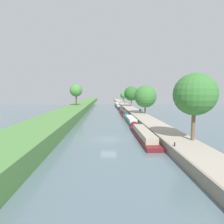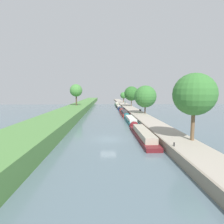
# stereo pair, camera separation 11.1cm
# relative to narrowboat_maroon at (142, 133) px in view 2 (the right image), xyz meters

# --- Properties ---
(ground_plane) EXTENTS (160.00, 160.00, 0.00)m
(ground_plane) POSITION_rel_narrowboat_maroon_xyz_m (-5.56, -1.27, -0.59)
(ground_plane) COLOR slate
(left_grassy_bank) EXTENTS (7.86, 260.00, 2.25)m
(left_grassy_bank) POSITION_rel_narrowboat_maroon_xyz_m (-16.72, -1.27, 0.54)
(left_grassy_bank) COLOR #518442
(left_grassy_bank) RESTS_ON ground_plane
(right_towpath) EXTENTS (4.35, 260.00, 1.13)m
(right_towpath) POSITION_rel_narrowboat_maroon_xyz_m (3.85, -1.27, -0.02)
(right_towpath) COLOR #A89E8E
(right_towpath) RESTS_ON ground_plane
(stone_quay) EXTENTS (0.25, 260.00, 1.18)m
(stone_quay) POSITION_rel_narrowboat_maroon_xyz_m (1.55, -1.27, 0.00)
(stone_quay) COLOR gray
(stone_quay) RESTS_ON ground_plane
(narrowboat_maroon) EXTENTS (2.09, 16.02, 2.17)m
(narrowboat_maroon) POSITION_rel_narrowboat_maroon_xyz_m (0.00, 0.00, 0.00)
(narrowboat_maroon) COLOR maroon
(narrowboat_maroon) RESTS_ON ground_plane
(narrowboat_teal) EXTENTS (2.02, 14.01, 1.92)m
(narrowboat_teal) POSITION_rel_narrowboat_maroon_xyz_m (0.23, 15.99, -0.07)
(narrowboat_teal) COLOR #195B60
(narrowboat_teal) RESTS_ON ground_plane
(narrowboat_red) EXTENTS (1.86, 14.99, 1.88)m
(narrowboat_red) POSITION_rel_narrowboat_maroon_xyz_m (0.06, 30.11, -0.02)
(narrowboat_red) COLOR maroon
(narrowboat_red) RESTS_ON ground_plane
(narrowboat_blue) EXTENTS (1.81, 10.76, 1.81)m
(narrowboat_blue) POSITION_rel_narrowboat_maroon_xyz_m (0.24, 43.38, -0.07)
(narrowboat_blue) COLOR #283D93
(narrowboat_blue) RESTS_ON ground_plane
(narrowboat_black) EXTENTS (1.80, 13.98, 1.71)m
(narrowboat_black) POSITION_rel_narrowboat_maroon_xyz_m (0.15, 56.50, -0.12)
(narrowboat_black) COLOR black
(narrowboat_black) RESTS_ON ground_plane
(narrowboat_green) EXTENTS (1.85, 12.58, 2.17)m
(narrowboat_green) POSITION_rel_narrowboat_maroon_xyz_m (0.26, 69.60, 0.10)
(narrowboat_green) COLOR #1E6033
(narrowboat_green) RESTS_ON ground_plane
(tree_rightbank_near) EXTENTS (5.41, 5.41, 8.69)m
(tree_rightbank_near) POSITION_rel_narrowboat_maroon_xyz_m (5.34, -6.45, 6.50)
(tree_rightbank_near) COLOR brown
(tree_rightbank_near) RESTS_ON right_towpath
(tree_rightbank_midnear) EXTENTS (6.37, 6.37, 8.12)m
(tree_rightbank_midnear) POSITION_rel_narrowboat_maroon_xyz_m (5.59, 22.96, 5.48)
(tree_rightbank_midnear) COLOR #4C3828
(tree_rightbank_midnear) RESTS_ON right_towpath
(tree_rightbank_midfar) EXTENTS (6.33, 6.33, 8.67)m
(tree_rightbank_midfar) POSITION_rel_narrowboat_maroon_xyz_m (5.49, 50.34, 6.04)
(tree_rightbank_midfar) COLOR brown
(tree_rightbank_midfar) RESTS_ON right_towpath
(tree_rightbank_far) EXTENTS (3.80, 3.80, 6.10)m
(tree_rightbank_far) POSITION_rel_narrowboat_maroon_xyz_m (4.76, 77.56, 4.71)
(tree_rightbank_far) COLOR brown
(tree_rightbank_far) RESTS_ON right_towpath
(tree_leftbank_downstream) EXTENTS (4.73, 4.73, 8.06)m
(tree_leftbank_downstream) POSITION_rel_narrowboat_maroon_xyz_m (-17.14, 40.66, 7.32)
(tree_leftbank_downstream) COLOR #4C3828
(tree_leftbank_downstream) RESTS_ON left_grassy_bank
(person_walking) EXTENTS (0.34, 0.34, 1.66)m
(person_walking) POSITION_rel_narrowboat_maroon_xyz_m (4.04, 62.58, 1.41)
(person_walking) COLOR #282D42
(person_walking) RESTS_ON right_towpath
(mooring_bollard_near) EXTENTS (0.16, 0.16, 0.45)m
(mooring_bollard_near) POSITION_rel_narrowboat_maroon_xyz_m (1.97, -9.00, 0.76)
(mooring_bollard_near) COLOR black
(mooring_bollard_near) RESTS_ON right_towpath
(mooring_bollard_far) EXTENTS (0.16, 0.16, 0.45)m
(mooring_bollard_far) POSITION_rel_narrowboat_maroon_xyz_m (1.97, 75.56, 0.76)
(mooring_bollard_far) COLOR black
(mooring_bollard_far) RESTS_ON right_towpath
(park_bench) EXTENTS (0.44, 1.50, 0.47)m
(park_bench) POSITION_rel_narrowboat_maroon_xyz_m (5.57, 30.11, 0.89)
(park_bench) COLOR #333338
(park_bench) RESTS_ON right_towpath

